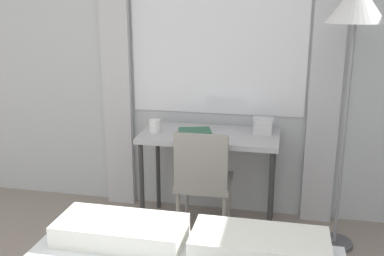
{
  "coord_description": "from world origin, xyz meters",
  "views": [
    {
      "loc": [
        0.71,
        -0.9,
        1.73
      ],
      "look_at": [
        0.11,
        1.93,
        0.92
      ],
      "focal_mm": 42.0,
      "sensor_mm": 36.0,
      "label": 1
    }
  ],
  "objects_px": {
    "standing_lamp": "(355,19)",
    "telephone": "(263,126)",
    "mug": "(155,126)",
    "desk_chair": "(203,178)",
    "desk": "(210,143)",
    "book": "(195,131)"
  },
  "relations": [
    {
      "from": "desk",
      "to": "book",
      "type": "bearing_deg",
      "value": -174.36
    },
    {
      "from": "telephone",
      "to": "mug",
      "type": "distance_m",
      "value": 0.83
    },
    {
      "from": "book",
      "to": "mug",
      "type": "distance_m",
      "value": 0.31
    },
    {
      "from": "desk",
      "to": "telephone",
      "type": "xyz_separation_m",
      "value": [
        0.39,
        0.11,
        0.13
      ]
    },
    {
      "from": "standing_lamp",
      "to": "book",
      "type": "height_order",
      "value": "standing_lamp"
    },
    {
      "from": "book",
      "to": "desk_chair",
      "type": "bearing_deg",
      "value": -62.62
    },
    {
      "from": "telephone",
      "to": "desk",
      "type": "bearing_deg",
      "value": -164.63
    },
    {
      "from": "desk",
      "to": "book",
      "type": "distance_m",
      "value": 0.15
    },
    {
      "from": "standing_lamp",
      "to": "telephone",
      "type": "bearing_deg",
      "value": 158.05
    },
    {
      "from": "desk_chair",
      "to": "mug",
      "type": "bearing_deg",
      "value": 157.29
    },
    {
      "from": "standing_lamp",
      "to": "telephone",
      "type": "xyz_separation_m",
      "value": [
        -0.56,
        0.23,
        -0.8
      ]
    },
    {
      "from": "desk",
      "to": "standing_lamp",
      "type": "relative_size",
      "value": 0.56
    },
    {
      "from": "desk",
      "to": "desk_chair",
      "type": "bearing_deg",
      "value": -92.33
    },
    {
      "from": "desk",
      "to": "desk_chair",
      "type": "xyz_separation_m",
      "value": [
        -0.01,
        -0.22,
        -0.2
      ]
    },
    {
      "from": "desk_chair",
      "to": "mug",
      "type": "xyz_separation_m",
      "value": [
        -0.41,
        0.16,
        0.33
      ]
    },
    {
      "from": "book",
      "to": "mug",
      "type": "bearing_deg",
      "value": -171.68
    },
    {
      "from": "desk_chair",
      "to": "book",
      "type": "distance_m",
      "value": 0.37
    },
    {
      "from": "desk",
      "to": "book",
      "type": "height_order",
      "value": "book"
    },
    {
      "from": "desk",
      "to": "mug",
      "type": "xyz_separation_m",
      "value": [
        -0.42,
        -0.06,
        0.13
      ]
    },
    {
      "from": "desk",
      "to": "standing_lamp",
      "type": "xyz_separation_m",
      "value": [
        0.96,
        -0.12,
        0.93
      ]
    },
    {
      "from": "standing_lamp",
      "to": "mug",
      "type": "bearing_deg",
      "value": 177.34
    },
    {
      "from": "standing_lamp",
      "to": "book",
      "type": "distance_m",
      "value": 1.37
    }
  ]
}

